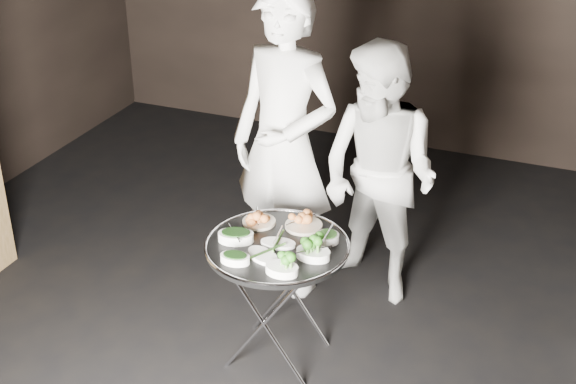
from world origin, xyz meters
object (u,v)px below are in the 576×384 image
at_px(waiter_left, 285,145).
at_px(waiter_right, 379,176).
at_px(tray_stand, 277,297).
at_px(serving_tray, 277,246).

bearing_deg(waiter_left, waiter_right, 23.73).
bearing_deg(waiter_left, tray_stand, -58.88).
bearing_deg(serving_tray, waiter_left, 109.20).
relative_size(serving_tray, waiter_right, 0.48).
relative_size(waiter_left, waiter_right, 1.19).
distance_m(tray_stand, waiter_right, 0.96).
xyz_separation_m(tray_stand, serving_tray, (-0.00, 0.00, 0.32)).
xyz_separation_m(waiter_left, waiter_right, (0.55, 0.11, -0.15)).
bearing_deg(waiter_right, tray_stand, -89.77).
height_order(waiter_left, waiter_right, waiter_left).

